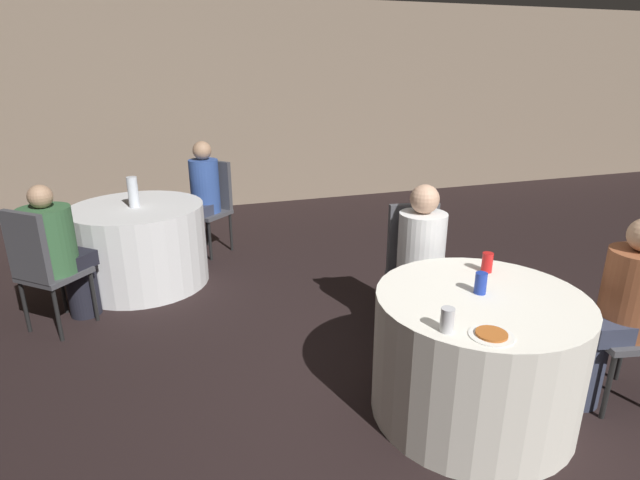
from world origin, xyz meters
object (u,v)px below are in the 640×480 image
(table_near, at_px, (475,355))
(bottle_far, at_px, (133,192))
(soda_can_silver, at_px, (447,320))
(soda_can_red, at_px, (487,262))
(pizza_plate_near, at_px, (491,335))
(person_blue_shirt, at_px, (201,201))
(person_green_jacket, at_px, (59,253))
(soda_can_blue, at_px, (481,283))
(table_far, at_px, (141,245))
(chair_far_southwest, at_px, (40,262))
(person_white_shirt, at_px, (424,265))
(person_floral_shirt, at_px, (617,313))
(chair_near_north, at_px, (415,259))
(chair_far_northeast, at_px, (212,199))

(table_near, bearing_deg, bottle_far, 126.35)
(soda_can_silver, xyz_separation_m, bottle_far, (-1.46, 2.79, 0.08))
(soda_can_silver, height_order, soda_can_red, same)
(pizza_plate_near, bearing_deg, person_blue_shirt, 106.18)
(person_green_jacket, distance_m, soda_can_blue, 3.06)
(pizza_plate_near, bearing_deg, soda_can_silver, 149.41)
(table_far, bearing_deg, chair_far_southwest, -131.13)
(person_white_shirt, relative_size, person_floral_shirt, 1.01)
(bottle_far, bearing_deg, chair_far_southwest, -132.07)
(person_floral_shirt, xyz_separation_m, person_green_jacket, (-3.22, 2.07, 0.01))
(table_far, xyz_separation_m, person_blue_shirt, (0.62, 0.56, 0.23))
(soda_can_red, bearing_deg, person_floral_shirt, -37.40)
(person_blue_shirt, bearing_deg, person_floral_shirt, 169.64)
(person_floral_shirt, bearing_deg, table_far, 55.64)
(soda_can_silver, height_order, bottle_far, bottle_far)
(chair_near_north, bearing_deg, chair_far_northeast, -53.33)
(person_green_jacket, bearing_deg, bottle_far, 88.87)
(pizza_plate_near, bearing_deg, soda_can_blue, 61.44)
(chair_far_northeast, relative_size, soda_can_red, 8.03)
(person_green_jacket, relative_size, soda_can_red, 9.31)
(table_near, bearing_deg, chair_far_southwest, 144.61)
(soda_can_silver, bearing_deg, table_near, 34.45)
(pizza_plate_near, relative_size, soda_can_blue, 1.73)
(table_near, distance_m, person_blue_shirt, 3.35)
(chair_near_north, height_order, soda_can_red, chair_near_north)
(table_far, distance_m, bottle_far, 0.51)
(person_floral_shirt, distance_m, person_green_jacket, 3.83)
(table_near, relative_size, table_far, 0.99)
(table_near, xyz_separation_m, chair_far_southwest, (-2.51, 1.79, 0.20))
(table_far, distance_m, chair_far_southwest, 1.03)
(table_far, distance_m, soda_can_red, 3.10)
(chair_far_southwest, xyz_separation_m, person_blue_shirt, (1.28, 1.33, 0.02))
(table_near, height_order, soda_can_red, soda_can_red)
(pizza_plate_near, xyz_separation_m, bottle_far, (-1.64, 2.89, 0.13))
(pizza_plate_near, bearing_deg, chair_far_southwest, 136.74)
(soda_can_blue, xyz_separation_m, soda_can_silver, (-0.40, -0.31, 0.00))
(chair_far_northeast, bearing_deg, soda_can_red, 161.97)
(chair_near_north, bearing_deg, soda_can_blue, 90.18)
(chair_near_north, xyz_separation_m, soda_can_silver, (-0.53, -1.26, 0.23))
(person_white_shirt, distance_m, soda_can_blue, 0.82)
(table_near, bearing_deg, pizza_plate_near, -120.07)
(chair_far_southwest, height_order, person_white_shirt, person_white_shirt)
(person_blue_shirt, bearing_deg, person_green_jacket, 93.27)
(table_near, relative_size, soda_can_silver, 9.57)
(pizza_plate_near, height_order, bottle_far, bottle_far)
(chair_far_southwest, xyz_separation_m, person_floral_shirt, (3.33, -1.95, 0.01))
(person_green_jacket, bearing_deg, soda_can_red, 9.53)
(chair_far_southwest, relative_size, person_floral_shirt, 0.85)
(table_far, bearing_deg, table_near, -54.04)
(chair_far_northeast, bearing_deg, soda_can_silver, 149.04)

